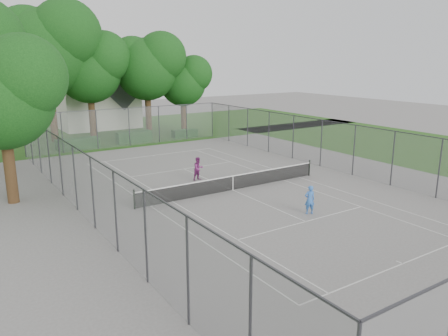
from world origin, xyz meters
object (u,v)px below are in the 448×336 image
tennis_net (233,182)px  woman_player (198,169)px  house (96,91)px  girl_player (310,200)px

tennis_net → woman_player: 3.26m
woman_player → house: bearing=78.0°
house → woman_player: size_ratio=6.82×
woman_player → girl_player: bearing=-88.3°
house → woman_player: (-1.70, -26.58, -3.49)m
tennis_net → woman_player: (-0.60, 3.19, 0.27)m
tennis_net → woman_player: size_ratio=8.27×
tennis_net → house: size_ratio=1.21×
tennis_net → woman_player: bearing=100.7°
tennis_net → house: (1.10, 29.77, 3.76)m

